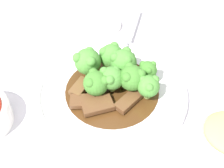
{
  "coord_description": "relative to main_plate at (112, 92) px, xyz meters",
  "views": [
    {
      "loc": [
        0.31,
        0.28,
        0.48
      ],
      "look_at": [
        0.0,
        0.0,
        0.03
      ],
      "focal_mm": 50.0,
      "sensor_mm": 36.0,
      "label": 1
    }
  ],
  "objects": [
    {
      "name": "paper_napkin",
      "position": [
        -0.23,
        0.02,
        -0.01
      ],
      "size": [
        0.12,
        0.11,
        0.01
      ],
      "color": "silver",
      "rests_on": "ground_plane"
    },
    {
      "name": "beef_strip_0",
      "position": [
        0.06,
        -0.02,
        0.01
      ],
      "size": [
        0.05,
        0.05,
        0.01
      ],
      "color": "brown",
      "rests_on": "main_plate"
    },
    {
      "name": "broccoli_floret_5",
      "position": [
        0.0,
        -0.07,
        0.04
      ],
      "size": [
        0.05,
        0.05,
        0.06
      ],
      "color": "#7FA84C",
      "rests_on": "main_plate"
    },
    {
      "name": "broccoli_floret_6",
      "position": [
        0.03,
        -0.02,
        0.04
      ],
      "size": [
        0.05,
        0.05,
        0.05
      ],
      "color": "#7FA84C",
      "rests_on": "main_plate"
    },
    {
      "name": "serving_spoon",
      "position": [
        -0.09,
        -0.05,
        0.02
      ],
      "size": [
        0.22,
        0.14,
        0.01
      ],
      "color": "#B7B7BC",
      "rests_on": "main_plate"
    },
    {
      "name": "beef_strip_4",
      "position": [
        0.05,
        0.01,
        0.01
      ],
      "size": [
        0.07,
        0.06,
        0.01
      ],
      "color": "brown",
      "rests_on": "main_plate"
    },
    {
      "name": "broccoli_floret_3",
      "position": [
        -0.07,
        -0.02,
        0.03
      ],
      "size": [
        0.03,
        0.03,
        0.04
      ],
      "color": "#7FA84C",
      "rests_on": "main_plate"
    },
    {
      "name": "broccoli_floret_7",
      "position": [
        -0.06,
        0.04,
        0.04
      ],
      "size": [
        0.04,
        0.04,
        0.05
      ],
      "color": "#8EB756",
      "rests_on": "main_plate"
    },
    {
      "name": "broccoli_floret_4",
      "position": [
        -0.03,
        0.06,
        0.04
      ],
      "size": [
        0.04,
        0.04,
        0.05
      ],
      "color": "#8EB756",
      "rests_on": "main_plate"
    },
    {
      "name": "beef_strip_1",
      "position": [
        -0.02,
        -0.03,
        0.02
      ],
      "size": [
        0.06,
        0.04,
        0.01
      ],
      "color": "brown",
      "rests_on": "main_plate"
    },
    {
      "name": "broccoli_floret_8",
      "position": [
        -0.05,
        -0.05,
        0.04
      ],
      "size": [
        0.05,
        0.05,
        0.05
      ],
      "color": "#8EB756",
      "rests_on": "main_plate"
    },
    {
      "name": "ground_plane",
      "position": [
        0.0,
        0.0,
        -0.01
      ],
      "size": [
        4.0,
        4.0,
        0.0
      ],
      "primitive_type": "plane",
      "color": "silver"
    },
    {
      "name": "beef_strip_3",
      "position": [
        0.04,
        -0.05,
        0.01
      ],
      "size": [
        0.05,
        0.04,
        0.01
      ],
      "color": "brown",
      "rests_on": "main_plate"
    },
    {
      "name": "main_plate",
      "position": [
        0.0,
        0.0,
        0.0
      ],
      "size": [
        0.3,
        0.3,
        0.02
      ],
      "color": "white",
      "rests_on": "ground_plane"
    },
    {
      "name": "beef_strip_2",
      "position": [
        0.0,
        0.05,
        0.01
      ],
      "size": [
        0.07,
        0.03,
        0.01
      ],
      "color": "brown",
      "rests_on": "main_plate"
    },
    {
      "name": "broccoli_floret_0",
      "position": [
        -0.03,
        0.03,
        0.04
      ],
      "size": [
        0.05,
        0.05,
        0.06
      ],
      "color": "#8EB756",
      "rests_on": "main_plate"
    },
    {
      "name": "sauce_dish",
      "position": [
        -0.16,
        -0.17,
        -0.0
      ],
      "size": [
        0.08,
        0.08,
        0.01
      ],
      "color": "white",
      "rests_on": "ground_plane"
    },
    {
      "name": "broccoli_floret_1",
      "position": [
        0.0,
        -0.0,
        0.04
      ],
      "size": [
        0.05,
        0.05,
        0.05
      ],
      "color": "#8EB756",
      "rests_on": "main_plate"
    },
    {
      "name": "broccoli_floret_2",
      "position": [
        -0.05,
        -0.01,
        0.04
      ],
      "size": [
        0.05,
        0.05,
        0.06
      ],
      "color": "#8EB756",
      "rests_on": "main_plate"
    }
  ]
}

